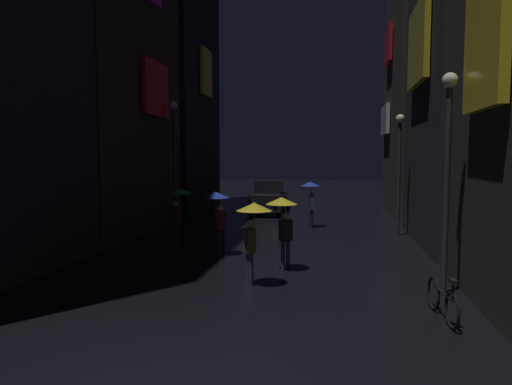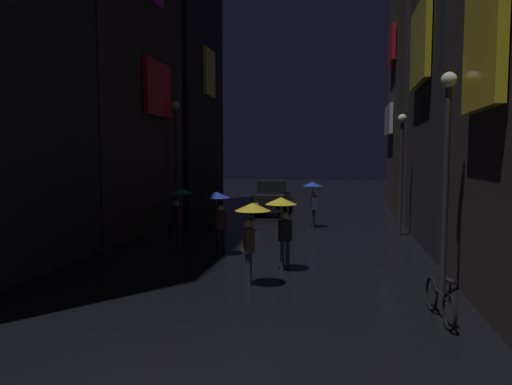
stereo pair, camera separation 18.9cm
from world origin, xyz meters
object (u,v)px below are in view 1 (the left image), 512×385
Objects in this scene: pedestrian_midstreet_centre_blue at (311,192)px; streetlamp_left_far at (174,149)px; pedestrian_near_crossing_blue at (217,205)px; car_distant at (269,198)px; pedestrian_far_right_yellow at (283,213)px; streetlamp_right_far at (399,159)px; pedestrian_foreground_right_green at (178,201)px; bicycle_parked_at_storefront at (443,300)px; streetlamp_right_near at (448,156)px; pedestrian_foreground_left_yellow at (253,220)px.

streetlamp_left_far is at bearing -173.67° from pedestrian_midstreet_centre_blue.
streetlamp_left_far is (-6.31, -0.70, 1.95)m from pedestrian_midstreet_centre_blue.
pedestrian_near_crossing_blue reaches higher than car_distant.
streetlamp_left_far is (-3.61, 5.83, 1.95)m from pedestrian_near_crossing_blue.
streetlamp_right_far is (4.02, 6.70, 1.50)m from pedestrian_far_right_yellow.
streetlamp_right_far is at bearing 24.36° from pedestrian_foreground_right_green.
pedestrian_near_crossing_blue is at bearing -141.72° from streetlamp_right_far.
pedestrian_foreground_right_green is at bearing -68.28° from streetlamp_left_far.
pedestrian_near_crossing_blue is at bearing 140.05° from bicycle_parked_at_storefront.
bicycle_parked_at_storefront is at bearing -39.95° from pedestrian_near_crossing_blue.
pedestrian_foreground_right_green is 1.00× the size of pedestrian_near_crossing_blue.
pedestrian_near_crossing_blue is (1.82, -1.33, 0.00)m from pedestrian_foreground_right_green.
pedestrian_foreground_left_yellow is at bearing -178.94° from streetlamp_right_near.
car_distant is at bearing 79.10° from pedestrian_foreground_right_green.
pedestrian_far_right_yellow is 0.41× the size of streetlamp_right_near.
streetlamp_left_far reaches higher than pedestrian_far_right_yellow.
streetlamp_right_far is at bearing -4.52° from streetlamp_left_far.
car_distant is (0.08, 11.19, -0.74)m from pedestrian_near_crossing_blue.
streetlamp_right_far reaches higher than pedestrian_foreground_left_yellow.
streetlamp_right_near is at bearing -90.00° from streetlamp_right_far.
car_distant is at bearing 89.58° from pedestrian_near_crossing_blue.
pedestrian_near_crossing_blue is at bearing 152.89° from streetlamp_right_near.
pedestrian_midstreet_centre_blue is 6.64m from streetlamp_left_far.
car_distant is 0.84× the size of streetlamp_right_far.
pedestrian_foreground_left_yellow is at bearing -118.64° from streetlamp_right_far.
car_distant is (-5.91, 16.21, 0.54)m from bicycle_parked_at_storefront.
pedestrian_midstreet_centre_blue is (2.70, 6.53, 0.00)m from pedestrian_near_crossing_blue.
pedestrian_foreground_left_yellow is 0.36× the size of streetlamp_left_far.
pedestrian_near_crossing_blue is at bearing 144.92° from pedestrian_far_right_yellow.
pedestrian_foreground_left_yellow is 14.67m from car_distant.
pedestrian_near_crossing_blue and pedestrian_midstreet_centre_blue have the same top height.
pedestrian_near_crossing_blue is at bearing -36.09° from pedestrian_foreground_right_green.
streetlamp_right_far reaches higher than pedestrian_midstreet_centre_blue.
pedestrian_near_crossing_blue is 1.17× the size of bicycle_parked_at_storefront.
streetlamp_right_near reaches higher than pedestrian_foreground_right_green.
pedestrian_far_right_yellow and pedestrian_midstreet_centre_blue have the same top height.
pedestrian_near_crossing_blue is at bearing 118.26° from pedestrian_foreground_left_yellow.
streetlamp_right_near is at bearing -29.25° from pedestrian_foreground_right_green.
pedestrian_foreground_right_green is 9.13m from streetlamp_right_far.
pedestrian_foreground_left_yellow is at bearing -52.26° from pedestrian_foreground_right_green.
streetlamp_right_near is (0.40, 1.75, 2.88)m from bicycle_parked_at_storefront.
pedestrian_near_crossing_blue reaches higher than bicycle_parked_at_storefront.
car_distant is (-1.72, 14.55, -0.74)m from pedestrian_foreground_left_yellow.
car_distant is at bearing 119.29° from pedestrian_midstreet_centre_blue.
streetlamp_right_near is at bearing 77.16° from bicycle_parked_at_storefront.
pedestrian_near_crossing_blue is (-2.37, 1.66, 0.00)m from pedestrian_far_right_yellow.
car_distant is at bearing 100.07° from pedestrian_far_right_yellow.
bicycle_parked_at_storefront is at bearing -39.09° from pedestrian_foreground_right_green.
pedestrian_near_crossing_blue is 1.00× the size of pedestrian_midstreet_centre_blue.
streetlamp_right_near is at bearing -42.30° from streetlamp_left_far.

